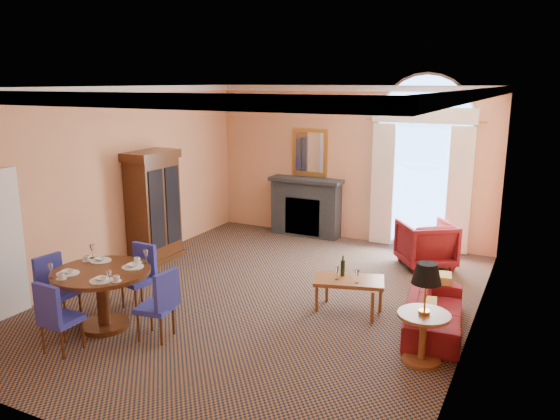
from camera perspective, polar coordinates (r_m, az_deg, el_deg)
The scene contains 12 objects.
ground at distance 8.58m, azimuth -1.52°, elevation -9.18°, with size 7.50×7.50×0.00m, color #111C36.
room_envelope at distance 8.56m, azimuth 0.35°, elevation 8.15°, with size 6.04×7.52×3.45m.
armoire at distance 10.31m, azimuth -13.08°, elevation 0.14°, with size 0.59×1.05×2.06m.
dining_table at distance 7.77m, azimuth -18.09°, elevation -7.53°, with size 1.30×1.30×1.02m.
dining_chair_north at distance 8.38m, azimuth -14.30°, elevation -6.24°, with size 0.51×0.51×0.94m.
dining_chair_south at distance 7.26m, azimuth -22.46°, elevation -9.97°, with size 0.43×0.44×0.94m.
dining_chair_east at distance 7.26m, azimuth -12.35°, elevation -9.23°, with size 0.48×0.48×0.94m.
dining_chair_west at distance 8.27m, azimuth -22.45°, elevation -7.14°, with size 0.46×0.45×0.94m.
sofa at distance 7.77m, azimuth 15.85°, elevation -10.09°, with size 1.79×0.70×0.52m, color maroon.
armchair at distance 10.21m, azimuth 15.01°, elevation -3.45°, with size 0.89×0.92×0.83m, color maroon.
coffee_table at distance 8.00m, azimuth 7.19°, elevation -7.45°, with size 1.11×0.81×0.81m.
side_table at distance 6.68m, azimuth 14.91°, elevation -9.28°, with size 0.62×0.62×1.22m.
Camera 1 is at (3.75, -6.98, 3.28)m, focal length 35.00 mm.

